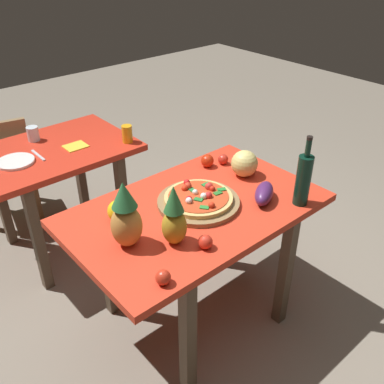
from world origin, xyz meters
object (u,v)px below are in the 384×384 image
(wine_bottle, at_px, (303,179))
(pineapple_left, at_px, (174,218))
(dining_chair, at_px, (3,165))
(pizza, at_px, (199,197))
(melon, at_px, (244,164))
(eggplant, at_px, (264,193))
(pizza_board, at_px, (198,202))
(napkin_folded, at_px, (76,146))
(knife_utensil, at_px, (38,155))
(tomato_near_board, at_px, (205,242))
(drinking_glass_juice, at_px, (127,134))
(drinking_glass_water, at_px, (33,134))
(tomato_beside_pepper, at_px, (163,277))
(pineapple_right, at_px, (126,217))
(background_table, at_px, (55,166))
(tomato_by_bottle, at_px, (207,161))
(dinner_plate, at_px, (16,162))
(display_table, at_px, (195,222))
(bell_pepper, at_px, (118,211))

(wine_bottle, bearing_deg, pineapple_left, 166.05)
(dining_chair, distance_m, wine_bottle, 2.23)
(pizza, xyz_separation_m, melon, (0.39, 0.05, 0.03))
(melon, distance_m, eggplant, 0.28)
(pizza_board, height_order, napkin_folded, pizza_board)
(dining_chair, height_order, knife_utensil, dining_chair)
(dining_chair, height_order, pizza_board, dining_chair)
(knife_utensil, bearing_deg, tomato_near_board, -82.25)
(melon, xyz_separation_m, eggplant, (-0.12, -0.25, -0.03))
(melon, bearing_deg, drinking_glass_juice, 107.34)
(wine_bottle, relative_size, napkin_folded, 2.66)
(knife_utensil, bearing_deg, drinking_glass_water, 71.84)
(wine_bottle, distance_m, tomato_near_board, 0.62)
(wine_bottle, xyz_separation_m, tomato_beside_pepper, (-0.89, -0.00, -0.11))
(eggplant, distance_m, knife_utensil, 1.42)
(pineapple_right, height_order, drinking_glass_juice, pineapple_right)
(pineapple_left, bearing_deg, melon, 17.69)
(pizza, distance_m, wine_bottle, 0.53)
(background_table, height_order, pineapple_right, pineapple_right)
(dining_chair, xyz_separation_m, tomato_by_bottle, (0.75, -1.41, 0.33))
(wine_bottle, height_order, tomato_beside_pepper, wine_bottle)
(background_table, bearing_deg, eggplant, -66.62)
(pineapple_right, relative_size, tomato_beside_pepper, 5.04)
(pizza_board, distance_m, tomato_beside_pepper, 0.59)
(melon, bearing_deg, tomato_by_bottle, 112.08)
(background_table, bearing_deg, dinner_plate, -170.17)
(pizza, height_order, napkin_folded, pizza)
(display_table, xyz_separation_m, drinking_glass_juice, (0.17, 0.87, 0.16))
(background_table, bearing_deg, dining_chair, 105.51)
(eggplant, bearing_deg, display_table, 147.94)
(drinking_glass_water, bearing_deg, display_table, -77.48)
(display_table, relative_size, napkin_folded, 9.23)
(eggplant, height_order, tomato_by_bottle, eggplant)
(pizza_board, xyz_separation_m, wine_bottle, (0.40, -0.33, 0.13))
(pineapple_right, xyz_separation_m, drinking_glass_water, (0.14, 1.33, -0.10))
(background_table, height_order, drinking_glass_juice, drinking_glass_juice)
(dinner_plate, relative_size, napkin_folded, 1.57)
(pineapple_right, distance_m, eggplant, 0.75)
(wine_bottle, height_order, tomato_near_board, wine_bottle)
(bell_pepper, relative_size, drinking_glass_water, 1.19)
(melon, relative_size, knife_utensil, 0.84)
(pineapple_right, height_order, eggplant, pineapple_right)
(dining_chair, bearing_deg, drinking_glass_juice, 136.85)
(wine_bottle, distance_m, pineapple_right, 0.90)
(wine_bottle, height_order, bell_pepper, wine_bottle)
(pizza, bearing_deg, background_table, 104.57)
(melon, bearing_deg, pizza, -172.15)
(bell_pepper, bearing_deg, pizza_board, -21.07)
(napkin_folded, bearing_deg, drinking_glass_water, 121.08)
(tomato_by_bottle, height_order, drinking_glass_juice, drinking_glass_juice)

